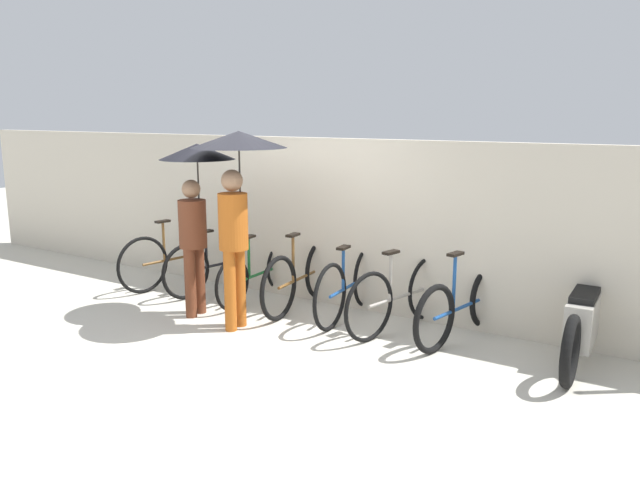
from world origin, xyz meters
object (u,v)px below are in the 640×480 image
Objects in this scene: parked_bicycle_1 at (218,263)px; parked_bicycle_6 at (463,306)px; parked_bicycle_5 at (401,295)px; pedestrian_center at (237,174)px; parked_bicycle_2 at (258,272)px; parked_bicycle_0 at (176,257)px; parked_bicycle_3 at (301,277)px; parked_bicycle_4 at (350,285)px; motorcycle at (583,322)px; pedestrian_leading at (195,187)px.

parked_bicycle_6 is (3.39, -0.01, -0.01)m from parked_bicycle_1.
parked_bicycle_5 is 1.01× the size of parked_bicycle_6.
pedestrian_center is at bearing 131.41° from parked_bicycle_5.
parked_bicycle_1 is at bearing 87.64° from parked_bicycle_2.
parked_bicycle_3 is at bearing -78.08° from parked_bicycle_0.
pedestrian_center is at bearing -156.20° from parked_bicycle_2.
parked_bicycle_4 is 0.86× the size of motorcycle.
parked_bicycle_6 is (1.36, 0.00, -0.03)m from parked_bicycle_4.
parked_bicycle_0 is at bearing 103.19° from parked_bicycle_5.
parked_bicycle_5 is 0.81× the size of pedestrian_center.
parked_bicycle_0 reaches higher than motorcycle.
parked_bicycle_5 reaches higher than parked_bicycle_0.
parked_bicycle_4 is at bearing 89.33° from motorcycle.
pedestrian_center is 1.06× the size of motorcycle.
pedestrian_leading reaches higher than parked_bicycle_5.
parked_bicycle_6 is at bearing -78.77° from parked_bicycle_0.
parked_bicycle_5 is 2.22m from pedestrian_center.
parked_bicycle_1 is at bearing 110.89° from pedestrian_leading.
parked_bicycle_0 is 1.01× the size of parked_bicycle_4.
parked_bicycle_1 is 0.99× the size of parked_bicycle_2.
parked_bicycle_5 is 0.88× the size of pedestrian_leading.
parked_bicycle_4 is 0.88× the size of pedestrian_leading.
parked_bicycle_1 is 0.84× the size of motorcycle.
parked_bicycle_6 is (2.03, 0.01, -0.03)m from parked_bicycle_3.
parked_bicycle_4 reaches higher than parked_bicycle_5.
parked_bicycle_0 is 2.71m from parked_bicycle_4.
parked_bicycle_1 is 1.35m from parked_bicycle_3.
parked_bicycle_2 is 2.71m from parked_bicycle_6.
pedestrian_center is at bearing 131.58° from parked_bicycle_4.
parked_bicycle_5 is at bearing -79.75° from parked_bicycle_0.
parked_bicycle_5 reaches higher than motorcycle.
parked_bicycle_2 is 0.99× the size of parked_bicycle_6.
parked_bicycle_3 reaches higher than parked_bicycle_6.
parked_bicycle_0 is 5.24m from motorcycle.
parked_bicycle_6 is at bearing 90.88° from motorcycle.
parked_bicycle_2 is 0.80× the size of pedestrian_center.
parked_bicycle_0 is at bearing 91.10° from parked_bicycle_2.
pedestrian_leading reaches higher than motorcycle.
parked_bicycle_6 is at bearing 18.70° from pedestrian_center.
parked_bicycle_0 is 4.07m from parked_bicycle_6.
parked_bicycle_2 is 0.98× the size of parked_bicycle_4.
parked_bicycle_4 is (0.68, 0.01, -0.00)m from parked_bicycle_3.
motorcycle is at bearing -78.35° from parked_bicycle_0.
parked_bicycle_1 is at bearing 84.52° from parked_bicycle_3.
parked_bicycle_1 is 4.56m from motorcycle.
parked_bicycle_6 is 3.27m from pedestrian_leading.
parked_bicycle_3 is 0.89× the size of pedestrian_leading.
parked_bicycle_6 is 2.77m from pedestrian_center.
parked_bicycle_0 is 1.36m from parked_bicycle_2.
parked_bicycle_5 is (0.68, -0.07, -0.00)m from parked_bicycle_4.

